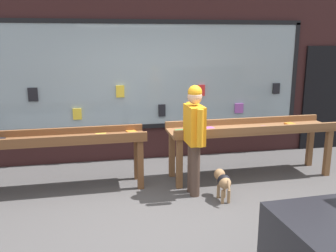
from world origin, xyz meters
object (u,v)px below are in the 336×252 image
at_px(display_table_right, 251,132).
at_px(person_browsing, 194,132).
at_px(small_dog, 223,181).
at_px(display_table_left, 53,144).

xyz_separation_m(display_table_right, person_browsing, (-1.11, -0.53, 0.19)).
bearing_deg(small_dog, person_browsing, 52.05).
bearing_deg(person_browsing, small_dog, -129.61).
bearing_deg(display_table_right, display_table_left, 179.96).
bearing_deg(display_table_right, person_browsing, -154.35).
height_order(person_browsing, small_dog, person_browsing).
bearing_deg(person_browsing, display_table_left, 74.18).
bearing_deg(display_table_left, small_dog, -19.08).
bearing_deg(small_dog, display_table_right, -41.91).
height_order(display_table_right, person_browsing, person_browsing).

